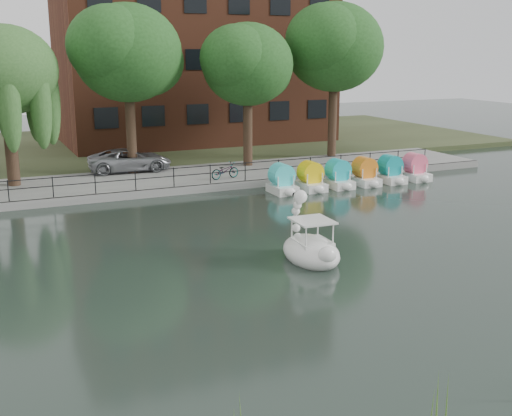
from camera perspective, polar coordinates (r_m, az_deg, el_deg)
ground_plane at (r=21.60m, az=3.14°, el=-5.82°), size 120.00×120.00×0.00m
promenade at (r=36.02m, az=-8.57°, el=2.42°), size 40.00×6.00×0.40m
kerb at (r=33.24m, az=-7.18°, el=1.50°), size 40.00×0.25×0.40m
land_strip at (r=49.47m, az=-13.00°, el=5.30°), size 60.00×22.00×0.36m
railing at (r=33.24m, az=-7.33°, el=3.16°), size 32.00×0.05×1.00m
apartment_building at (r=50.77m, az=-5.51°, el=16.20°), size 20.00×10.07×18.00m
willow_mid at (r=35.11m, az=-21.49°, el=11.28°), size 5.32×5.32×8.15m
broadleaf_center at (r=37.01m, az=-11.35°, el=13.31°), size 6.00×6.00×9.25m
broadleaf_right at (r=38.74m, az=-0.75°, el=12.59°), size 5.40×5.40×8.32m
broadleaf_far at (r=42.59m, az=6.99°, el=13.97°), size 6.30×6.30×9.71m
minivan at (r=37.92m, az=-11.15°, el=4.36°), size 2.87×5.61×1.52m
bicycle at (r=35.11m, az=-2.79°, el=3.42°), size 0.93×1.80×1.00m
swan_boat at (r=22.79m, az=4.86°, el=-3.40°), size 1.88×2.95×2.38m
pedal_boat_row at (r=35.44m, az=8.50°, el=2.90°), size 9.65×1.70×1.40m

